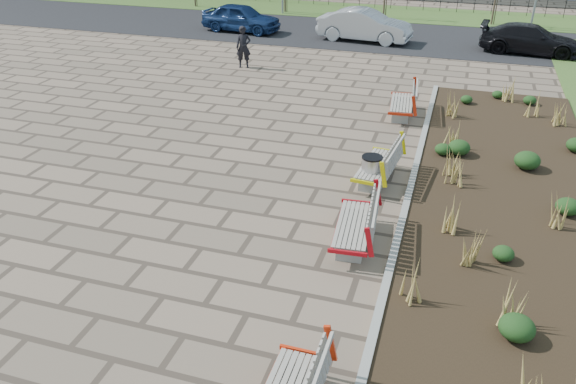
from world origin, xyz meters
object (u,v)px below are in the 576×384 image
(car_blue, at_px, (241,18))
(car_black, at_px, (530,39))
(bench_c, at_px, (377,163))
(litter_bin, at_px, (371,172))
(bench_d, at_px, (402,101))
(bench_b, at_px, (354,222))
(car_silver, at_px, (365,25))
(pedestrian, at_px, (243,47))

(car_blue, height_order, car_black, car_blue)
(bench_c, distance_m, litter_bin, 0.39)
(bench_d, relative_size, car_blue, 0.51)
(car_blue, bearing_deg, bench_b, -145.53)
(bench_b, distance_m, car_black, 18.31)
(car_blue, relative_size, car_black, 0.94)
(car_blue, distance_m, car_silver, 6.54)
(bench_c, relative_size, pedestrian, 1.23)
(bench_c, bearing_deg, pedestrian, 134.71)
(bench_b, bearing_deg, pedestrian, 116.21)
(pedestrian, bearing_deg, car_black, 7.37)
(bench_b, height_order, pedestrian, pedestrian)
(car_silver, bearing_deg, bench_d, -156.31)
(car_silver, bearing_deg, bench_b, -163.86)
(bench_b, relative_size, car_blue, 0.51)
(pedestrian, distance_m, car_blue, 6.70)
(bench_b, distance_m, litter_bin, 2.67)
(bench_b, relative_size, litter_bin, 2.58)
(pedestrian, distance_m, car_black, 13.05)
(litter_bin, bearing_deg, pedestrian, 127.41)
(litter_bin, bearing_deg, bench_c, 77.55)
(car_silver, distance_m, car_black, 7.63)
(pedestrian, relative_size, car_silver, 0.38)
(litter_bin, bearing_deg, car_blue, 121.88)
(litter_bin, distance_m, car_blue, 18.05)
(car_blue, bearing_deg, bench_c, -140.91)
(litter_bin, distance_m, car_silver, 15.48)
(bench_d, distance_m, car_black, 10.75)
(litter_bin, xyz_separation_m, car_silver, (-2.99, 15.19, 0.36))
(bench_d, height_order, car_black, car_black)
(litter_bin, relative_size, car_blue, 0.20)
(litter_bin, height_order, car_black, car_black)
(bench_c, xyz_separation_m, pedestrian, (-7.06, 8.75, 0.35))
(bench_b, height_order, car_blue, car_blue)
(bench_c, relative_size, bench_d, 1.00)
(bench_c, distance_m, bench_d, 4.95)
(car_silver, bearing_deg, bench_c, -161.90)
(bench_c, relative_size, litter_bin, 2.58)
(car_blue, bearing_deg, car_black, -84.68)
(car_black, bearing_deg, litter_bin, 168.62)
(bench_c, distance_m, car_black, 15.38)
(pedestrian, bearing_deg, bench_d, -47.99)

